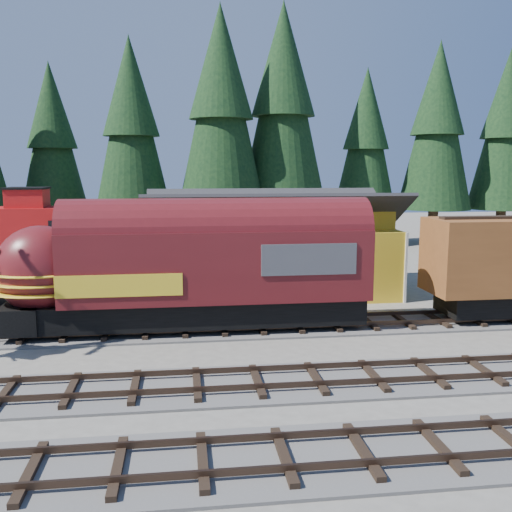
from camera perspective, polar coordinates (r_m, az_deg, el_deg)
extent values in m
plane|color=#6B665B|center=(19.74, 6.39, -10.27)|extent=(120.00, 120.00, 0.00)
cube|color=#4C4947|center=(37.06, -15.79, -1.42)|extent=(32.00, 3.20, 0.08)
cube|color=#38281E|center=(36.32, -15.96, -1.30)|extent=(32.00, 0.08, 0.16)
cube|color=#38281E|center=(37.73, -15.64, -0.92)|extent=(32.00, 0.08, 0.16)
cube|color=gold|center=(29.34, 1.57, -0.45)|extent=(12.00, 6.00, 3.40)
cube|color=yellow|center=(29.04, 1.59, 4.27)|extent=(11.88, 3.30, 1.44)
cube|color=white|center=(27.96, -10.42, -0.02)|extent=(0.06, 2.40, 0.60)
cone|color=black|center=(47.52, -19.72, 10.89)|extent=(5.21, 5.21, 11.87)
cone|color=black|center=(44.00, -12.37, 12.56)|extent=(5.75, 5.75, 13.10)
cone|color=black|center=(43.27, -3.52, 14.56)|extent=(6.56, 6.56, 14.94)
cone|color=black|center=(45.52, 2.73, 14.85)|extent=(6.83, 6.83, 15.55)
cone|color=black|center=(48.73, 10.94, 11.20)|extent=(5.22, 5.22, 11.90)
cone|color=black|center=(50.13, 17.68, 12.31)|extent=(5.98, 5.98, 13.63)
cone|color=black|center=(53.33, 23.76, 11.49)|extent=(5.83, 5.83, 13.29)
cube|color=black|center=(22.80, -5.68, -5.44)|extent=(13.00, 2.33, 1.00)
cube|color=#5B1418|center=(22.45, -3.89, -0.77)|extent=(11.86, 2.74, 2.74)
ellipsoid|color=#5B1418|center=(23.04, -20.65, -1.30)|extent=(3.47, 2.68, 3.38)
cube|color=#38383A|center=(22.85, 4.58, 0.21)|extent=(3.65, 2.80, 1.19)
cube|color=black|center=(37.93, -22.92, -0.41)|extent=(8.35, 2.15, 0.93)
cube|color=#B21213|center=(37.70, -23.09, 2.37)|extent=(9.27, 2.69, 2.78)
cube|color=#B21213|center=(37.31, -21.90, 5.39)|extent=(2.23, 2.04, 1.11)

